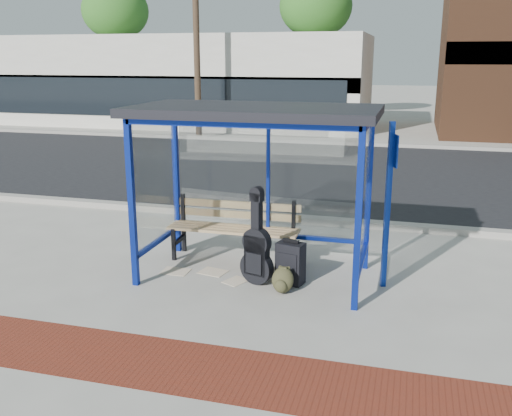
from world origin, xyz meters
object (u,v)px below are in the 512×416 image
(bench, at_px, (234,226))
(suitcase, at_px, (290,263))
(backpack, at_px, (282,281))
(guitar_bag, at_px, (257,251))

(bench, xyz_separation_m, suitcase, (1.05, -0.76, -0.24))
(bench, distance_m, backpack, 1.54)
(suitcase, bearing_deg, bench, 157.45)
(bench, height_order, guitar_bag, guitar_bag)
(bench, relative_size, suitcase, 3.14)
(guitar_bag, bearing_deg, suitcase, 30.74)
(suitcase, distance_m, backpack, 0.36)
(bench, relative_size, backpack, 5.73)
(bench, height_order, suitcase, bench)
(bench, relative_size, guitar_bag, 1.56)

